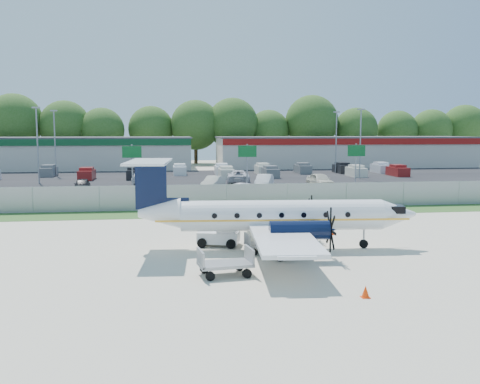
{
  "coord_description": "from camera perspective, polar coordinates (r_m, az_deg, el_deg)",
  "views": [
    {
      "loc": [
        -4.66,
        -28.41,
        6.31
      ],
      "look_at": [
        0.0,
        6.0,
        2.3
      ],
      "focal_mm": 40.0,
      "sensor_mm": 36.0,
      "label": 1
    }
  ],
  "objects": [
    {
      "name": "road_car_mid",
      "position": [
        49.16,
        -0.39,
        -0.79
      ],
      "size": [
        4.77,
        2.91,
        1.48
      ],
      "primitive_type": "imported",
      "rotation": [
        0.0,
        0.0,
        -1.89
      ],
      "color": "silver",
      "rests_on": "ground"
    },
    {
      "name": "far_parking_rows",
      "position": [
        73.82,
        -4.07,
        1.67
      ],
      "size": [
        56.0,
        10.0,
        1.6
      ],
      "primitive_type": null,
      "color": "gray",
      "rests_on": "ground"
    },
    {
      "name": "parked_car_f",
      "position": [
        64.06,
        -10.49,
        0.82
      ],
      "size": [
        2.44,
        5.52,
        1.58
      ],
      "primitive_type": "imported",
      "rotation": [
        0.0,
        0.0,
        3.18
      ],
      "color": "silver",
      "rests_on": "ground"
    },
    {
      "name": "aircraft",
      "position": [
        28.37,
        3.82,
        -2.5
      ],
      "size": [
        15.41,
        15.19,
        4.75
      ],
      "color": "white",
      "rests_on": "ground"
    },
    {
      "name": "sign_right",
      "position": [
        54.67,
        12.28,
        3.61
      ],
      "size": [
        1.8,
        0.26,
        5.0
      ],
      "color": "gray",
      "rests_on": "ground"
    },
    {
      "name": "parked_car_d",
      "position": [
        58.94,
        2.6,
        0.43
      ],
      "size": [
        2.94,
        4.81,
        1.5
      ],
      "primitive_type": "imported",
      "rotation": [
        0.0,
        0.0,
        -0.32
      ],
      "color": "silver",
      "rests_on": "ground"
    },
    {
      "name": "grass_verge",
      "position": [
        41.16,
        -1.12,
        -2.22
      ],
      "size": [
        170.0,
        4.0,
        0.02
      ],
      "primitive_type": "cube",
      "color": "#2D561E",
      "rests_on": "ground"
    },
    {
      "name": "sign_left",
      "position": [
        51.49,
        -11.44,
        3.45
      ],
      "size": [
        1.8,
        0.26,
        5.0
      ],
      "color": "gray",
      "rests_on": "ground"
    },
    {
      "name": "cone_port_wing",
      "position": [
        21.13,
        13.24,
        -10.33
      ],
      "size": [
        0.33,
        0.33,
        0.47
      ],
      "color": "#FF3B08",
      "rests_on": "ground"
    },
    {
      "name": "ground",
      "position": [
        29.47,
        1.57,
        -5.78
      ],
      "size": [
        170.0,
        170.0,
        0.0
      ],
      "primitive_type": "plane",
      "color": "beige",
      "rests_on": "ground"
    },
    {
      "name": "cone_nose",
      "position": [
        33.07,
        9.76,
        -4.1
      ],
      "size": [
        0.34,
        0.34,
        0.48
      ],
      "color": "#FF3B08",
      "rests_on": "ground"
    },
    {
      "name": "pushback_tug",
      "position": [
        29.45,
        -2.09,
        -4.66
      ],
      "size": [
        2.48,
        2.09,
        1.19
      ],
      "color": "white",
      "rests_on": "ground"
    },
    {
      "name": "light_pole_se",
      "position": [
        80.29,
        10.23,
        5.71
      ],
      "size": [
        0.9,
        0.35,
        9.09
      ],
      "color": "gray",
      "rests_on": "ground"
    },
    {
      "name": "parked_car_c",
      "position": [
        57.69,
        -2.86,
        0.3
      ],
      "size": [
        3.11,
        4.55,
        1.42
      ],
      "primitive_type": "imported",
      "rotation": [
        0.0,
        0.0,
        -0.41
      ],
      "color": "beige",
      "rests_on": "ground"
    },
    {
      "name": "building_east",
      "position": [
        95.51,
        11.05,
        4.26
      ],
      "size": [
        44.4,
        12.4,
        5.24
      ],
      "color": "beige",
      "rests_on": "ground"
    },
    {
      "name": "parking_lot",
      "position": [
        68.85,
        -3.8,
        1.32
      ],
      "size": [
        170.0,
        32.0,
        0.02
      ],
      "primitive_type": "cube",
      "color": "black",
      "rests_on": "ground"
    },
    {
      "name": "sign_mid",
      "position": [
        51.95,
        0.78,
        3.61
      ],
      "size": [
        1.8,
        0.26,
        5.0
      ],
      "color": "gray",
      "rests_on": "ground"
    },
    {
      "name": "access_road",
      "position": [
        48.05,
        -2.08,
        -0.95
      ],
      "size": [
        170.0,
        8.0,
        0.02
      ],
      "primitive_type": "cube",
      "color": "black",
      "rests_on": "ground"
    },
    {
      "name": "building_west",
      "position": [
        92.51,
        -19.82,
        3.92
      ],
      "size": [
        46.4,
        12.4,
        5.24
      ],
      "color": "beige",
      "rests_on": "ground"
    },
    {
      "name": "light_pole_nw",
      "position": [
        68.16,
        -20.81,
        5.25
      ],
      "size": [
        0.9,
        0.35,
        9.09
      ],
      "color": "gray",
      "rests_on": "ground"
    },
    {
      "name": "parked_car_b",
      "position": [
        57.29,
        -8.99,
        0.18
      ],
      "size": [
        2.32,
        5.1,
        1.7
      ],
      "primitive_type": "imported",
      "rotation": [
        0.0,
        0.0,
        0.06
      ],
      "color": "black",
      "rests_on": "ground"
    },
    {
      "name": "light_pole_ne",
      "position": [
        70.84,
        12.72,
        5.55
      ],
      "size": [
        0.9,
        0.35,
        9.09
      ],
      "color": "gray",
      "rests_on": "ground"
    },
    {
      "name": "baggage_cart_near",
      "position": [
        27.86,
        2.63,
        -5.51
      ],
      "size": [
        2.04,
        1.34,
        1.02
      ],
      "color": "gray",
      "rests_on": "ground"
    },
    {
      "name": "light_pole_sw",
      "position": [
        77.94,
        -19.15,
        5.43
      ],
      "size": [
        0.9,
        0.35,
        9.09
      ],
      "color": "gray",
      "rests_on": "ground"
    },
    {
      "name": "parked_car_a",
      "position": [
        57.81,
        -16.46,
        0.05
      ],
      "size": [
        1.98,
        4.09,
        1.35
      ],
      "primitive_type": "imported",
      "rotation": [
        0.0,
        0.0,
        0.1
      ],
      "color": "black",
      "rests_on": "ground"
    },
    {
      "name": "parked_car_e",
      "position": [
        59.83,
        8.53,
        0.46
      ],
      "size": [
        2.33,
        4.92,
        1.62
      ],
      "primitive_type": "imported",
      "rotation": [
        0.0,
        0.0,
        0.09
      ],
      "color": "beige",
      "rests_on": "ground"
    },
    {
      "name": "perimeter_fence",
      "position": [
        42.99,
        -1.43,
        -0.51
      ],
      "size": [
        120.0,
        0.06,
        1.99
      ],
      "color": "gray",
      "rests_on": "ground"
    },
    {
      "name": "baggage_cart_far",
      "position": [
        23.46,
        -1.58,
        -7.6
      ],
      "size": [
        2.46,
        1.67,
        1.21
      ],
      "color": "gray",
      "rests_on": "ground"
    },
    {
      "name": "parked_car_g",
      "position": [
        64.13,
        -0.18,
        0.94
      ],
      "size": [
        3.32,
        6.04,
        1.6
      ],
      "primitive_type": "imported",
      "rotation": [
        0.0,
        0.0,
        3.02
      ],
      "color": "silver",
      "rests_on": "ground"
    },
    {
      "name": "tree_line",
      "position": [
        102.71,
        -5.1,
        3.04
      ],
      "size": [
        112.0,
        6.0,
        14.0
      ],
      "primitive_type": null,
      "color": "#294E17",
      "rests_on": "ground"
    },
    {
      "name": "cone_starboard_wing",
      "position": [
        42.76,
        -9.06,
        -1.67
      ],
      "size": [
        0.34,
        0.34,
        0.48
      ],
      "color": "#FF3B08",
      "rests_on": "ground"
    }
  ]
}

